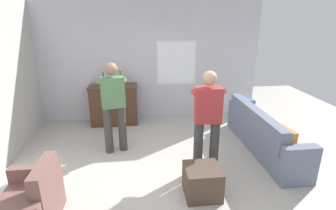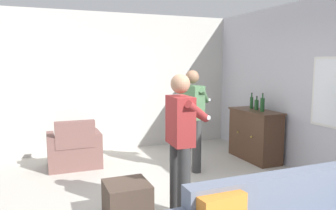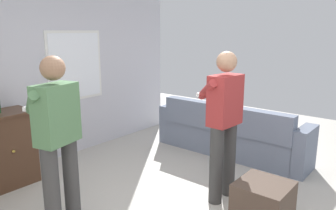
{
  "view_description": "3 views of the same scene",
  "coord_description": "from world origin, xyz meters",
  "px_view_note": "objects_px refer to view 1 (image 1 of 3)",
  "views": [
    {
      "loc": [
        -0.34,
        -3.6,
        2.43
      ],
      "look_at": [
        0.12,
        0.26,
        1.11
      ],
      "focal_mm": 28.0,
      "sensor_mm": 36.0,
      "label": 1
    },
    {
      "loc": [
        4.03,
        -1.42,
        1.8
      ],
      "look_at": [
        0.06,
        0.17,
        1.25
      ],
      "focal_mm": 35.0,
      "sensor_mm": 36.0,
      "label": 2
    },
    {
      "loc": [
        -2.35,
        -1.66,
        1.89
      ],
      "look_at": [
        -0.12,
        0.17,
        1.23
      ],
      "focal_mm": 35.0,
      "sensor_mm": 36.0,
      "label": 3
    }
  ],
  "objects_px": {
    "armchair": "(29,207)",
    "person_standing_right": "(208,118)",
    "bottle_spirits_clear": "(111,81)",
    "ottoman": "(202,181)",
    "sideboard_cabinet": "(114,105)",
    "person_standing_left": "(113,104)",
    "bottle_wine_green": "(121,80)",
    "bottle_liquor_amber": "(103,80)",
    "couch": "(262,134)"
  },
  "relations": [
    {
      "from": "ottoman",
      "to": "person_standing_right",
      "type": "height_order",
      "value": "person_standing_right"
    },
    {
      "from": "armchair",
      "to": "person_standing_right",
      "type": "height_order",
      "value": "person_standing_right"
    },
    {
      "from": "sideboard_cabinet",
      "to": "person_standing_right",
      "type": "relative_size",
      "value": 0.66
    },
    {
      "from": "sideboard_cabinet",
      "to": "bottle_wine_green",
      "type": "bearing_deg",
      "value": 0.77
    },
    {
      "from": "bottle_spirits_clear",
      "to": "couch",
      "type": "bearing_deg",
      "value": -30.03
    },
    {
      "from": "couch",
      "to": "person_standing_left",
      "type": "distance_m",
      "value": 2.82
    },
    {
      "from": "bottle_liquor_amber",
      "to": "ottoman",
      "type": "relative_size",
      "value": 0.61
    },
    {
      "from": "armchair",
      "to": "bottle_spirits_clear",
      "type": "xyz_separation_m",
      "value": [
        0.74,
        3.21,
        0.74
      ]
    },
    {
      "from": "armchair",
      "to": "person_standing_right",
      "type": "distance_m",
      "value": 2.64
    },
    {
      "from": "ottoman",
      "to": "person_standing_right",
      "type": "relative_size",
      "value": 0.3
    },
    {
      "from": "bottle_wine_green",
      "to": "person_standing_right",
      "type": "bearing_deg",
      "value": -57.29
    },
    {
      "from": "bottle_spirits_clear",
      "to": "ottoman",
      "type": "relative_size",
      "value": 0.52
    },
    {
      "from": "sideboard_cabinet",
      "to": "bottle_liquor_amber",
      "type": "relative_size",
      "value": 3.63
    },
    {
      "from": "couch",
      "to": "armchair",
      "type": "distance_m",
      "value": 3.94
    },
    {
      "from": "bottle_liquor_amber",
      "to": "person_standing_left",
      "type": "bearing_deg",
      "value": -76.98
    },
    {
      "from": "sideboard_cabinet",
      "to": "person_standing_right",
      "type": "xyz_separation_m",
      "value": [
        1.62,
        -2.23,
        0.47
      ]
    },
    {
      "from": "couch",
      "to": "bottle_spirits_clear",
      "type": "bearing_deg",
      "value": 149.97
    },
    {
      "from": "ottoman",
      "to": "person_standing_right",
      "type": "bearing_deg",
      "value": 71.45
    },
    {
      "from": "ottoman",
      "to": "sideboard_cabinet",
      "type": "bearing_deg",
      "value": 116.73
    },
    {
      "from": "armchair",
      "to": "bottle_wine_green",
      "type": "relative_size",
      "value": 2.65
    },
    {
      "from": "sideboard_cabinet",
      "to": "armchair",
      "type": "bearing_deg",
      "value": -103.57
    },
    {
      "from": "bottle_liquor_amber",
      "to": "armchair",
      "type": "bearing_deg",
      "value": -99.87
    },
    {
      "from": "bottle_liquor_amber",
      "to": "bottle_spirits_clear",
      "type": "height_order",
      "value": "bottle_liquor_amber"
    },
    {
      "from": "armchair",
      "to": "bottle_wine_green",
      "type": "distance_m",
      "value": 3.4
    },
    {
      "from": "couch",
      "to": "sideboard_cabinet",
      "type": "distance_m",
      "value": 3.29
    },
    {
      "from": "sideboard_cabinet",
      "to": "bottle_spirits_clear",
      "type": "distance_m",
      "value": 0.56
    },
    {
      "from": "bottle_spirits_clear",
      "to": "bottle_wine_green",
      "type": "bearing_deg",
      "value": -8.94
    },
    {
      "from": "ottoman",
      "to": "person_standing_left",
      "type": "relative_size",
      "value": 0.3
    },
    {
      "from": "couch",
      "to": "bottle_liquor_amber",
      "type": "distance_m",
      "value": 3.57
    },
    {
      "from": "bottle_wine_green",
      "to": "person_standing_right",
      "type": "height_order",
      "value": "person_standing_right"
    },
    {
      "from": "bottle_spirits_clear",
      "to": "person_standing_right",
      "type": "height_order",
      "value": "person_standing_right"
    },
    {
      "from": "person_standing_left",
      "to": "sideboard_cabinet",
      "type": "bearing_deg",
      "value": 95.07
    },
    {
      "from": "sideboard_cabinet",
      "to": "person_standing_left",
      "type": "xyz_separation_m",
      "value": [
        0.12,
        -1.35,
        0.47
      ]
    },
    {
      "from": "armchair",
      "to": "person_standing_right",
      "type": "xyz_separation_m",
      "value": [
        2.38,
        0.94,
        0.65
      ]
    },
    {
      "from": "armchair",
      "to": "bottle_liquor_amber",
      "type": "relative_size",
      "value": 2.91
    },
    {
      "from": "couch",
      "to": "armchair",
      "type": "relative_size",
      "value": 2.73
    },
    {
      "from": "couch",
      "to": "bottle_wine_green",
      "type": "bearing_deg",
      "value": 148.57
    },
    {
      "from": "person_standing_left",
      "to": "armchair",
      "type": "bearing_deg",
      "value": -115.96
    },
    {
      "from": "sideboard_cabinet",
      "to": "person_standing_left",
      "type": "relative_size",
      "value": 0.66
    },
    {
      "from": "couch",
      "to": "person_standing_right",
      "type": "distance_m",
      "value": 1.51
    },
    {
      "from": "ottoman",
      "to": "person_standing_left",
      "type": "bearing_deg",
      "value": 131.54
    },
    {
      "from": "armchair",
      "to": "ottoman",
      "type": "bearing_deg",
      "value": 9.13
    },
    {
      "from": "couch",
      "to": "person_standing_left",
      "type": "relative_size",
      "value": 1.44
    },
    {
      "from": "armchair",
      "to": "sideboard_cabinet",
      "type": "relative_size",
      "value": 0.8
    },
    {
      "from": "sideboard_cabinet",
      "to": "ottoman",
      "type": "xyz_separation_m",
      "value": [
        1.42,
        -2.82,
        -0.25
      ]
    },
    {
      "from": "bottle_spirits_clear",
      "to": "bottle_liquor_amber",
      "type": "bearing_deg",
      "value": 174.67
    },
    {
      "from": "couch",
      "to": "person_standing_left",
      "type": "height_order",
      "value": "person_standing_left"
    },
    {
      "from": "armchair",
      "to": "bottle_wine_green",
      "type": "xyz_separation_m",
      "value": [
        0.95,
        3.18,
        0.77
      ]
    },
    {
      "from": "armchair",
      "to": "sideboard_cabinet",
      "type": "height_order",
      "value": "sideboard_cabinet"
    },
    {
      "from": "sideboard_cabinet",
      "to": "bottle_wine_green",
      "type": "relative_size",
      "value": 3.31
    }
  ]
}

